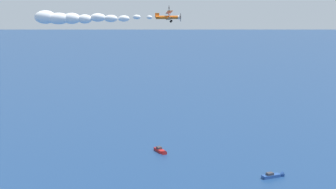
{
  "coord_description": "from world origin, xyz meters",
  "views": [
    {
      "loc": [
        85.58,
        106.45,
        55.21
      ],
      "look_at": [
        0.0,
        0.0,
        30.24
      ],
      "focal_mm": 54.96,
      "sensor_mm": 36.0,
      "label": 1
    }
  ],
  "objects_px": {
    "motorboat_trailing": "(161,151)",
    "wingwalker_lead": "(169,8)",
    "motorboat_inshore": "(274,175)",
    "biplane_lead": "(169,17)"
  },
  "relations": [
    {
      "from": "motorboat_trailing",
      "to": "wingwalker_lead",
      "type": "relative_size",
      "value": 4.44
    },
    {
      "from": "motorboat_inshore",
      "to": "wingwalker_lead",
      "type": "height_order",
      "value": "wingwalker_lead"
    },
    {
      "from": "wingwalker_lead",
      "to": "motorboat_trailing",
      "type": "bearing_deg",
      "value": -125.11
    },
    {
      "from": "wingwalker_lead",
      "to": "biplane_lead",
      "type": "bearing_deg",
      "value": 53.61
    },
    {
      "from": "motorboat_inshore",
      "to": "motorboat_trailing",
      "type": "height_order",
      "value": "motorboat_trailing"
    },
    {
      "from": "motorboat_trailing",
      "to": "biplane_lead",
      "type": "height_order",
      "value": "biplane_lead"
    },
    {
      "from": "biplane_lead",
      "to": "wingwalker_lead",
      "type": "height_order",
      "value": "wingwalker_lead"
    },
    {
      "from": "motorboat_inshore",
      "to": "biplane_lead",
      "type": "relative_size",
      "value": 1.13
    },
    {
      "from": "motorboat_trailing",
      "to": "biplane_lead",
      "type": "distance_m",
      "value": 68.59
    },
    {
      "from": "motorboat_trailing",
      "to": "wingwalker_lead",
      "type": "xyz_separation_m",
      "value": [
        26.58,
        37.8,
        52.61
      ]
    }
  ]
}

